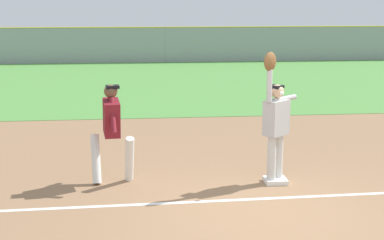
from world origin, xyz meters
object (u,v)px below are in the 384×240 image
at_px(parked_car_red, 54,47).
at_px(parked_car_black, 268,45).
at_px(runner, 112,127).
at_px(first_base, 275,181).
at_px(baseball, 282,93).
at_px(fielder, 276,120).
at_px(parked_car_blue, 160,46).

bearing_deg(parked_car_red, parked_car_black, 6.62).
xyz_separation_m(runner, parked_car_red, (-3.86, 23.44, -0.32)).
xyz_separation_m(first_base, parked_car_red, (-6.66, 23.76, 0.63)).
xyz_separation_m(baseball, parked_car_black, (5.75, 24.36, -0.93)).
distance_m(first_base, parked_car_red, 24.68).
xyz_separation_m(parked_car_red, parked_car_black, (12.41, 0.34, 0.00)).
relative_size(runner, baseball, 23.24).
height_order(fielder, parked_car_red, fielder).
bearing_deg(first_base, baseball, -91.53).
distance_m(parked_car_blue, parked_car_black, 6.41).
relative_size(fielder, parked_car_red, 0.50).
bearing_deg(fielder, runner, 44.01).
height_order(fielder, parked_car_blue, fielder).
distance_m(fielder, runner, 2.79).
bearing_deg(first_base, parked_car_red, 105.67).
bearing_deg(runner, parked_car_red, 92.38).
bearing_deg(parked_car_black, baseball, -102.09).
distance_m(baseball, parked_car_blue, 24.19).
xyz_separation_m(first_base, parked_car_blue, (-0.66, 23.91, 0.63)).
distance_m(fielder, parked_car_black, 24.78).
bearing_deg(first_base, fielder, 169.58).
distance_m(runner, parked_car_red, 23.76).
relative_size(fielder, parked_car_blue, 0.51).
relative_size(baseball, parked_car_black, 0.02).
bearing_deg(parked_car_blue, parked_car_red, -175.50).
bearing_deg(runner, fielder, -13.39).
bearing_deg(parked_car_red, first_base, -69.30).
xyz_separation_m(baseball, parked_car_red, (-6.66, 24.01, -0.93)).
height_order(baseball, parked_car_blue, baseball).
bearing_deg(parked_car_black, parked_car_blue, -177.09).
relative_size(parked_car_red, parked_car_blue, 1.01).
bearing_deg(fielder, parked_car_blue, -38.06).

